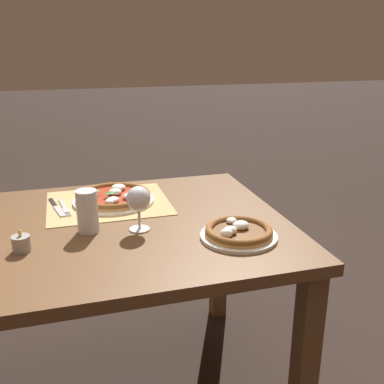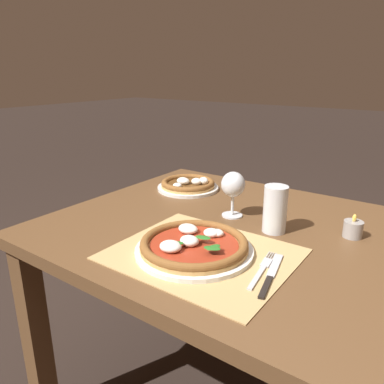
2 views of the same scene
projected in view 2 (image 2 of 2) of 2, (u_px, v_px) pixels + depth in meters
dining_table at (254, 261)px, 1.18m from camera, size 1.30×0.96×0.74m
paper_placemat at (202, 254)px, 1.00m from camera, size 0.47×0.39×0.00m
pizza_near at (194, 245)px, 1.01m from camera, size 0.32×0.32×0.05m
pizza_far at (188, 185)px, 1.55m from camera, size 0.25×0.25×0.05m
wine_glass at (233, 186)px, 1.24m from camera, size 0.08×0.08×0.16m
pint_glass at (275, 210)px, 1.13m from camera, size 0.07×0.07×0.15m
fork at (262, 269)px, 0.92m from camera, size 0.05×0.20×0.00m
knife at (271, 274)px, 0.90m from camera, size 0.06×0.21×0.01m
votive_candle at (353, 230)px, 1.10m from camera, size 0.06×0.06×0.07m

